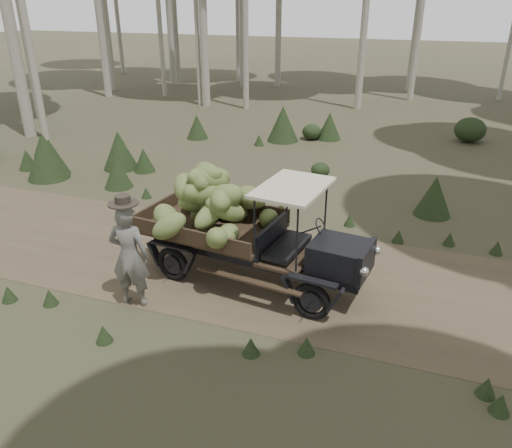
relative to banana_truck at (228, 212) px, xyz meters
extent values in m
plane|color=#473D2B|center=(-0.21, 0.36, -1.31)|extent=(120.00, 120.00, 0.00)
cube|color=brown|center=(-0.21, 0.36, -1.30)|extent=(70.00, 4.00, 0.01)
cube|color=black|center=(2.10, -0.25, -0.42)|extent=(0.99, 0.96, 0.49)
cube|color=black|center=(2.59, -0.31, -0.42)|extent=(0.20, 0.90, 0.55)
cube|color=black|center=(0.86, -0.08, -0.33)|extent=(0.23, 1.25, 0.49)
cube|color=#38281C|center=(-0.38, 0.08, -0.42)|extent=(2.69, 1.92, 0.07)
cube|color=#38281C|center=(-0.27, 0.87, -0.25)|extent=(2.49, 0.37, 0.29)
cube|color=#38281C|center=(-0.48, -0.72, -0.25)|extent=(2.49, 0.37, 0.29)
cube|color=#38281C|center=(-1.62, 0.24, -0.25)|extent=(0.26, 1.60, 0.29)
cube|color=beige|center=(1.24, -0.13, 0.67)|extent=(1.21, 1.64, 0.05)
cube|color=black|center=(0.60, 0.29, -0.75)|extent=(4.09, 0.62, 0.16)
cube|color=black|center=(0.51, -0.38, -0.75)|extent=(4.09, 0.62, 0.16)
torus|color=black|center=(2.02, 0.49, -0.97)|extent=(0.69, 0.21, 0.68)
torus|color=black|center=(1.84, -0.93, -0.97)|extent=(0.69, 0.21, 0.68)
torus|color=black|center=(-0.73, 0.84, -0.97)|extent=(0.69, 0.21, 0.68)
torus|color=black|center=(-0.91, -0.58, -0.97)|extent=(0.69, 0.21, 0.68)
sphere|color=beige|center=(2.71, 0.08, -0.37)|extent=(0.16, 0.16, 0.16)
sphere|color=beige|center=(2.61, -0.72, -0.37)|extent=(0.16, 0.16, 0.16)
ellipsoid|color=olive|center=(-0.59, 0.21, -0.22)|extent=(0.64, 0.78, 0.53)
ellipsoid|color=olive|center=(-0.21, -0.37, 0.06)|extent=(0.61, 0.88, 0.61)
ellipsoid|color=olive|center=(-0.02, -0.28, 0.34)|extent=(0.64, 0.80, 0.41)
ellipsoid|color=olive|center=(-0.49, 0.11, 0.61)|extent=(0.74, 0.85, 0.57)
ellipsoid|color=olive|center=(0.64, 0.45, -0.24)|extent=(0.48, 0.71, 0.55)
ellipsoid|color=olive|center=(-0.43, 0.04, 0.13)|extent=(0.66, 0.72, 0.47)
ellipsoid|color=olive|center=(-0.84, -0.04, 0.38)|extent=(0.76, 0.89, 0.64)
ellipsoid|color=olive|center=(-0.28, 0.06, 0.61)|extent=(0.70, 0.67, 0.42)
ellipsoid|color=olive|center=(-0.46, 0.72, -0.23)|extent=(0.77, 0.84, 0.61)
ellipsoid|color=olive|center=(-0.62, 0.50, 0.07)|extent=(0.76, 0.66, 0.45)
ellipsoid|color=olive|center=(-0.67, 0.31, 0.41)|extent=(0.65, 0.77, 0.49)
ellipsoid|color=olive|center=(-0.46, -0.03, 0.60)|extent=(0.56, 0.77, 0.53)
ellipsoid|color=olive|center=(-1.07, -0.38, -0.15)|extent=(0.94, 0.87, 0.67)
ellipsoid|color=olive|center=(0.25, 0.52, 0.11)|extent=(0.79, 0.94, 0.68)
ellipsoid|color=olive|center=(-0.58, -0.13, 0.35)|extent=(0.46, 0.76, 0.59)
ellipsoid|color=olive|center=(-0.39, -0.02, 0.65)|extent=(0.74, 0.42, 0.54)
ellipsoid|color=olive|center=(0.23, -0.58, -0.17)|extent=(0.40, 0.59, 0.41)
ellipsoid|color=olive|center=(0.20, 0.52, 0.11)|extent=(0.91, 0.78, 0.57)
ellipsoid|color=olive|center=(-0.48, 0.19, 0.34)|extent=(0.45, 0.77, 0.51)
ellipsoid|color=olive|center=(-0.48, 0.16, 0.65)|extent=(0.71, 0.62, 0.47)
ellipsoid|color=olive|center=(-1.08, 0.67, -0.16)|extent=(0.45, 0.71, 0.36)
ellipsoid|color=olive|center=(-0.66, -0.04, 0.12)|extent=(0.75, 0.78, 0.48)
ellipsoid|color=olive|center=(0.01, -0.18, 0.36)|extent=(0.86, 0.48, 0.65)
ellipsoid|color=olive|center=(-0.53, 0.05, 0.56)|extent=(0.56, 0.89, 0.62)
ellipsoid|color=olive|center=(-0.10, 0.47, -0.20)|extent=(0.84, 0.73, 0.64)
ellipsoid|color=olive|center=(0.04, -0.25, 0.16)|extent=(0.93, 0.72, 0.67)
ellipsoid|color=olive|center=(-0.40, -0.15, 0.34)|extent=(0.78, 0.39, 0.57)
ellipsoid|color=olive|center=(-0.29, -0.01, 0.59)|extent=(0.79, 0.77, 0.54)
ellipsoid|color=olive|center=(-0.84, -0.72, -0.11)|extent=(0.87, 0.75, 0.68)
ellipsoid|color=olive|center=(0.13, -0.85, -0.13)|extent=(0.67, 0.82, 0.62)
imported|color=#62605A|center=(-1.19, -1.50, -0.38)|extent=(0.74, 0.54, 1.86)
cylinder|color=#2E2720|center=(-1.19, -1.50, 0.58)|extent=(0.57, 0.57, 0.02)
cylinder|color=#2E2720|center=(-1.19, -1.50, 0.64)|extent=(0.28, 0.28, 0.15)
cone|color=#233319|center=(-7.17, 3.39, -0.64)|extent=(1.21, 1.21, 1.34)
ellipsoid|color=#233319|center=(4.66, 11.85, -0.85)|extent=(1.12, 1.12, 0.90)
cone|color=#233319|center=(-8.35, 3.85, -0.99)|extent=(0.57, 0.57, 0.63)
cone|color=#233319|center=(-7.27, 3.72, -0.77)|extent=(0.97, 0.97, 1.08)
cone|color=#233319|center=(-8.97, 5.20, -0.98)|extent=(0.58, 0.58, 0.65)
cone|color=#233319|center=(-4.83, 4.89, -0.94)|extent=(0.66, 0.66, 0.73)
cone|color=#233319|center=(-0.29, 10.54, -0.81)|extent=(0.91, 0.91, 1.01)
cone|color=#233319|center=(-4.78, 3.42, -0.86)|extent=(0.80, 0.80, 0.89)
ellipsoid|color=#233319|center=(-0.90, 10.28, -1.02)|extent=(0.71, 0.71, 0.57)
cone|color=#233319|center=(3.60, 4.32, -0.81)|extent=(0.90, 0.90, 1.00)
cone|color=#233319|center=(-5.68, 4.90, -0.71)|extent=(1.07, 1.07, 1.19)
cone|color=#233319|center=(-2.48, 8.83, -1.11)|extent=(0.36, 0.36, 0.40)
cone|color=#233319|center=(-5.01, 8.99, -0.86)|extent=(0.81, 0.81, 0.90)
ellipsoid|color=#233319|center=(0.38, 6.15, -1.08)|extent=(0.56, 0.56, 0.45)
cone|color=#233319|center=(-1.86, 9.73, -0.66)|extent=(1.16, 1.16, 1.29)
cone|color=#233319|center=(-2.55, -2.04, -1.16)|extent=(0.27, 0.27, 0.30)
cone|color=#233319|center=(2.96, 2.48, -1.16)|extent=(0.27, 0.27, 0.30)
cone|color=#233319|center=(-3.62, 2.96, -1.16)|extent=(0.27, 0.27, 0.30)
cone|color=#233319|center=(1.80, 3.00, -1.16)|extent=(0.27, 0.27, 0.30)
cone|color=#233319|center=(4.94, 2.61, -1.16)|extent=(0.27, 0.27, 0.30)
cone|color=#233319|center=(4.63, -2.13, -1.16)|extent=(0.27, 0.27, 0.30)
cone|color=#233319|center=(-1.69, 3.18, -1.16)|extent=(0.27, 0.27, 0.30)
cone|color=#233319|center=(1.21, -2.12, -1.16)|extent=(0.27, 0.27, 0.30)
cone|color=#233319|center=(1.99, -1.82, -1.16)|extent=(0.27, 0.27, 0.30)
cone|color=#233319|center=(4.48, -1.86, -1.16)|extent=(0.27, 0.27, 0.30)
cone|color=#233319|center=(4.01, 2.72, -1.16)|extent=(0.27, 0.27, 0.30)
cone|color=#233319|center=(-1.05, -2.60, -1.16)|extent=(0.27, 0.27, 0.30)
cone|color=#233319|center=(0.07, 3.19, -1.16)|extent=(0.27, 0.27, 0.30)
cone|color=#233319|center=(-3.31, -2.19, -1.16)|extent=(0.27, 0.27, 0.30)
camera|label=1|loc=(3.29, -7.76, 3.60)|focal=35.00mm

